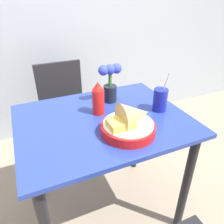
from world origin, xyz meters
The scene contains 7 objects.
ground_plane centered at (0.00, 0.00, 0.00)m, with size 12.00×12.00×0.00m, color gray.
dining_table centered at (0.00, 0.00, 0.62)m, with size 0.91×0.72×0.75m.
chair_far_window centered at (-0.06, 0.81, 0.49)m, with size 0.40×0.40×0.82m.
food_basket centered at (0.07, -0.18, 0.81)m, with size 0.27×0.27×0.16m.
ketchup_bottle centered at (0.00, 0.06, 0.85)m, with size 0.07×0.07×0.19m.
drink_cup centered at (0.33, -0.04, 0.82)m, with size 0.08×0.08×0.24m.
flower_vase centered at (0.12, 0.18, 0.88)m, with size 0.15×0.08×0.24m.
Camera 1 is at (-0.36, -0.95, 1.37)m, focal length 35.00 mm.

